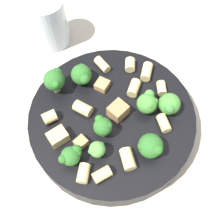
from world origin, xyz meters
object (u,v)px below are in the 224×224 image
at_px(rigatoni_1, 164,123).
at_px(rigatoni_3, 83,108).
at_px(broccoli_floret_4, 71,155).
at_px(rigatoni_9, 162,88).
at_px(broccoli_floret_6, 97,149).
at_px(rigatoni_5, 50,117).
at_px(rigatoni_2, 128,159).
at_px(pasta_bowl, 112,120).
at_px(broccoli_floret_5, 55,80).
at_px(rigatoni_10, 83,173).
at_px(rigatoni_7, 105,64).
at_px(rigatoni_4, 102,175).
at_px(rigatoni_0, 147,72).
at_px(chicken_chunk_3, 81,142).
at_px(chicken_chunk_0, 102,85).
at_px(chicken_chunk_2, 118,113).
at_px(chicken_chunk_1, 58,137).
at_px(rigatoni_8, 134,88).
at_px(drinking_glass, 50,25).
at_px(rigatoni_6, 130,65).
at_px(broccoli_floret_2, 147,102).
at_px(broccoli_floret_0, 82,75).
at_px(broccoli_floret_1, 169,103).
at_px(broccoli_floret_7, 103,126).
at_px(broccoli_floret_3, 151,146).

distance_m(rigatoni_1, rigatoni_3, 0.12).
relative_size(broccoli_floret_4, rigatoni_9, 1.50).
xyz_separation_m(broccoli_floret_6, rigatoni_5, (0.06, -0.07, -0.01)).
xyz_separation_m(broccoli_floret_6, rigatoni_2, (-0.04, 0.02, -0.01)).
relative_size(pasta_bowl, rigatoni_5, 12.72).
distance_m(broccoli_floret_5, rigatoni_10, 0.15).
bearing_deg(rigatoni_7, rigatoni_4, 79.37).
bearing_deg(rigatoni_2, rigatoni_0, -113.26).
bearing_deg(rigatoni_7, broccoli_floret_6, 76.75).
height_order(rigatoni_9, chicken_chunk_3, rigatoni_9).
height_order(rigatoni_5, chicken_chunk_0, rigatoni_5).
bearing_deg(chicken_chunk_2, rigatoni_5, -7.03).
height_order(rigatoni_5, rigatoni_10, rigatoni_5).
relative_size(broccoli_floret_5, chicken_chunk_1, 1.59).
xyz_separation_m(rigatoni_8, drinking_glass, (0.12, -0.17, -0.01)).
bearing_deg(drinking_glass, chicken_chunk_2, 113.26).
bearing_deg(broccoli_floret_6, chicken_chunk_2, -126.49).
bearing_deg(rigatoni_6, broccoli_floret_6, 61.65).
height_order(pasta_bowl, rigatoni_0, rigatoni_0).
xyz_separation_m(rigatoni_4, rigatoni_6, (-0.07, -0.17, 0.00)).
distance_m(rigatoni_9, chicken_chunk_2, 0.08).
height_order(rigatoni_2, drinking_glass, drinking_glass).
relative_size(rigatoni_1, rigatoni_8, 0.98).
bearing_deg(chicken_chunk_2, broccoli_floret_2, -172.02).
bearing_deg(drinking_glass, rigatoni_5, 86.43).
xyz_separation_m(broccoli_floret_0, broccoli_floret_1, (-0.12, 0.07, -0.00)).
xyz_separation_m(pasta_bowl, rigatoni_8, (-0.04, -0.04, 0.03)).
xyz_separation_m(broccoli_floret_0, rigatoni_6, (-0.08, -0.01, -0.01)).
bearing_deg(broccoli_floret_6, rigatoni_0, -129.14).
relative_size(broccoli_floret_6, chicken_chunk_0, 1.54).
bearing_deg(rigatoni_2, broccoli_floret_0, -72.72).
xyz_separation_m(broccoli_floret_4, broccoli_floret_7, (-0.05, -0.03, 0.00)).
bearing_deg(rigatoni_8, broccoli_floret_0, -21.87).
height_order(broccoli_floret_3, chicken_chunk_2, broccoli_floret_3).
distance_m(broccoli_floret_1, broccoli_floret_4, 0.16).
distance_m(broccoli_floret_6, rigatoni_10, 0.04).
height_order(broccoli_floret_4, rigatoni_1, broccoli_floret_4).
relative_size(broccoli_floret_6, rigatoni_5, 1.56).
xyz_separation_m(broccoli_floret_3, rigatoni_3, (0.08, -0.08, -0.01)).
bearing_deg(broccoli_floret_7, rigatoni_6, -119.71).
xyz_separation_m(rigatoni_9, rigatoni_10, (0.14, 0.11, 0.00)).
height_order(rigatoni_1, rigatoni_7, same).
bearing_deg(rigatoni_4, broccoli_floret_1, -143.61).
bearing_deg(chicken_chunk_2, rigatoni_2, 89.68).
relative_size(pasta_bowl, broccoli_floret_1, 7.23).
relative_size(rigatoni_0, rigatoni_9, 1.35).
height_order(rigatoni_1, rigatoni_3, rigatoni_3).
distance_m(rigatoni_5, rigatoni_10, 0.10).
bearing_deg(broccoli_floret_3, broccoli_floret_5, -47.08).
distance_m(broccoli_floret_2, rigatoni_6, 0.08).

